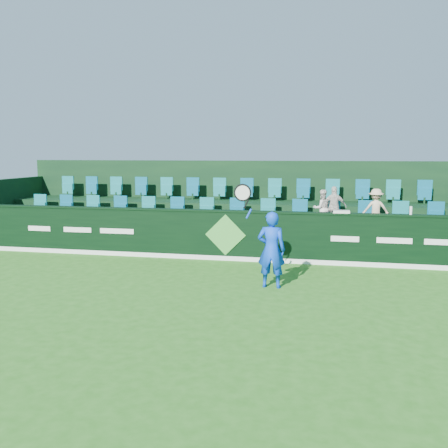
% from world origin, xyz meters
% --- Properties ---
extents(ground, '(60.00, 60.00, 0.00)m').
position_xyz_m(ground, '(0.00, 0.00, 0.00)').
color(ground, '#256818').
rests_on(ground, ground).
extents(sponsor_hoarding, '(16.00, 0.25, 1.35)m').
position_xyz_m(sponsor_hoarding, '(0.00, 4.00, 0.67)').
color(sponsor_hoarding, black).
rests_on(sponsor_hoarding, ground).
extents(stand_tier_front, '(16.00, 2.00, 0.80)m').
position_xyz_m(stand_tier_front, '(0.00, 5.10, 0.40)').
color(stand_tier_front, black).
rests_on(stand_tier_front, ground).
extents(stand_tier_back, '(16.00, 1.80, 1.30)m').
position_xyz_m(stand_tier_back, '(0.00, 7.00, 0.65)').
color(stand_tier_back, black).
rests_on(stand_tier_back, ground).
extents(stand_rear, '(16.00, 4.10, 2.60)m').
position_xyz_m(stand_rear, '(0.00, 7.44, 1.22)').
color(stand_rear, black).
rests_on(stand_rear, ground).
extents(seat_row_front, '(13.50, 0.50, 0.60)m').
position_xyz_m(seat_row_front, '(0.00, 5.50, 1.10)').
color(seat_row_front, '#137276').
rests_on(seat_row_front, stand_tier_front).
extents(seat_row_back, '(13.50, 0.50, 0.60)m').
position_xyz_m(seat_row_back, '(0.00, 7.30, 1.60)').
color(seat_row_back, '#137276').
rests_on(seat_row_back, stand_tier_back).
extents(tennis_player, '(1.17, 0.41, 2.29)m').
position_xyz_m(tennis_player, '(1.49, 1.47, 0.84)').
color(tennis_player, blue).
rests_on(tennis_player, ground).
extents(spectator_left, '(0.62, 0.56, 1.06)m').
position_xyz_m(spectator_left, '(2.49, 5.12, 1.33)').
color(spectator_left, silver).
rests_on(spectator_left, stand_tier_front).
extents(spectator_middle, '(0.71, 0.37, 1.16)m').
position_xyz_m(spectator_middle, '(2.82, 5.12, 1.38)').
color(spectator_middle, beige).
rests_on(spectator_middle, stand_tier_front).
extents(spectator_right, '(0.73, 0.44, 1.10)m').
position_xyz_m(spectator_right, '(3.93, 5.12, 1.35)').
color(spectator_right, beige).
rests_on(spectator_right, stand_tier_front).
extents(towel, '(0.41, 0.27, 0.06)m').
position_xyz_m(towel, '(3.00, 4.00, 1.38)').
color(towel, silver).
rests_on(towel, sponsor_hoarding).
extents(drinks_bottle, '(0.07, 0.07, 0.21)m').
position_xyz_m(drinks_bottle, '(4.67, 4.00, 1.45)').
color(drinks_bottle, white).
rests_on(drinks_bottle, sponsor_hoarding).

